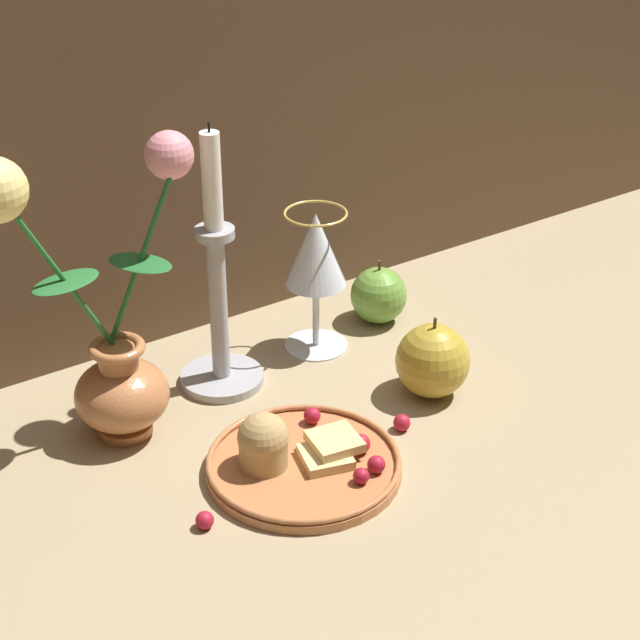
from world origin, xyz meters
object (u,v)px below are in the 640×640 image
plate_with_pastries (297,458)px  apple_near_glass (379,295)px  apple_beside_vase (433,361)px  candlestick (218,307)px  vase (105,333)px  wine_glass (316,255)px

plate_with_pastries → apple_near_glass: 0.32m
apple_beside_vase → apple_near_glass: bearing=73.2°
candlestick → apple_near_glass: (0.23, 0.02, -0.06)m
vase → candlestick: bearing=9.9°
vase → plate_with_pastries: size_ratio=1.64×
plate_with_pastries → apple_beside_vase: (0.20, 0.04, 0.03)m
vase → apple_beside_vase: size_ratio=3.39×
plate_with_pastries → wine_glass: 0.26m
plate_with_pastries → apple_near_glass: apple_near_glass is taller
plate_with_pastries → candlestick: candlestick is taller
plate_with_pastries → apple_beside_vase: apple_beside_vase is taller
candlestick → apple_near_glass: candlestick is taller
plate_with_pastries → wine_glass: size_ratio=1.13×
candlestick → wine_glass: bearing=3.1°
vase → candlestick: (0.14, 0.02, -0.02)m
candlestick → apple_beside_vase: candlestick is taller
candlestick → plate_with_pastries: bearing=-95.9°
vase → apple_beside_vase: 0.35m
wine_glass → candlestick: size_ratio=0.57×
candlestick → apple_beside_vase: 0.24m
vase → wine_glass: bearing=6.6°
candlestick → apple_beside_vase: size_ratio=3.22×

